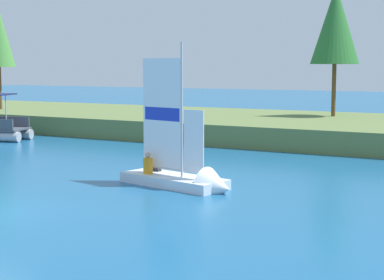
{
  "coord_description": "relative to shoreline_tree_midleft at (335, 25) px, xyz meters",
  "views": [
    {
      "loc": [
        13.91,
        -12.26,
        4.15
      ],
      "look_at": [
        1.27,
        10.08,
        1.2
      ],
      "focal_mm": 58.73,
      "sensor_mm": 36.0,
      "label": 1
    }
  ],
  "objects": [
    {
      "name": "sailboat",
      "position": [
        0.88,
        -19.45,
        -6.41
      ],
      "size": [
        4.73,
        2.3,
        5.52
      ],
      "rotation": [
        0.0,
        0.0,
        -0.21
      ],
      "color": "silver",
      "rests_on": "ground"
    },
    {
      "name": "shoreline_tree_midleft",
      "position": [
        0.0,
        0.0,
        0.0
      ],
      "size": [
        2.97,
        2.97,
        8.01
      ],
      "color": "brown",
      "rests_on": "shore_bank"
    },
    {
      "name": "shore_bank",
      "position": [
        -2.45,
        -2.52,
        -6.18
      ],
      "size": [
        80.0,
        12.99,
        1.18
      ],
      "primitive_type": "cube",
      "color": "#5B703D",
      "rests_on": "ground"
    }
  ]
}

